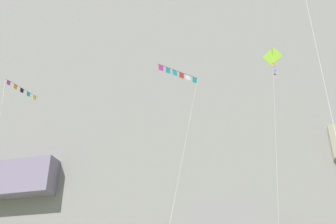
# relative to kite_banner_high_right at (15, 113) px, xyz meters

# --- Properties ---
(cliff_face) EXTENTS (180.00, 27.57, 63.71)m
(cliff_face) POSITION_rel_kite_banner_high_right_xyz_m (11.94, 39.41, 15.43)
(cliff_face) COLOR slate
(cliff_face) RESTS_ON ground
(kite_banner_high_right) EXTENTS (2.75, 4.70, 18.97)m
(kite_banner_high_right) POSITION_rel_kite_banner_high_right_xyz_m (0.00, 0.00, 0.00)
(kite_banner_high_right) COLOR black
(kite_banner_high_right) RESTS_ON ground
(kite_banner_low_center) EXTENTS (2.42, 5.65, 18.86)m
(kite_banner_low_center) POSITION_rel_kite_banner_high_right_xyz_m (12.37, 1.12, 1.05)
(kite_banner_low_center) COLOR black
(kite_banner_low_center) RESTS_ON ground
(kite_diamond_low_right) EXTENTS (3.39, 2.22, 27.14)m
(kite_diamond_low_right) POSITION_rel_kite_banner_high_right_xyz_m (19.54, 11.46, 8.90)
(kite_diamond_low_right) COLOR #8CCC33
(kite_diamond_low_right) RESTS_ON ground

